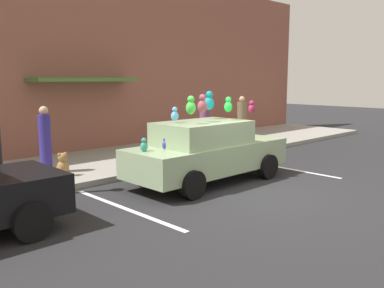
{
  "coord_description": "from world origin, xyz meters",
  "views": [
    {
      "loc": [
        -7.46,
        -5.73,
        2.58
      ],
      "look_at": [
        0.01,
        1.98,
        0.9
      ],
      "focal_mm": 39.12,
      "sensor_mm": 36.0,
      "label": 1
    }
  ],
  "objects_px": {
    "plush_covered_car": "(207,151)",
    "pedestrian_near_shopfront": "(45,141)",
    "pedestrian_walking_past": "(242,119)",
    "pedestrian_by_lamp": "(205,126)",
    "teddy_bear_on_sidewalk": "(63,165)"
  },
  "relations": [
    {
      "from": "teddy_bear_on_sidewalk",
      "to": "pedestrian_near_shopfront",
      "type": "distance_m",
      "value": 0.88
    },
    {
      "from": "pedestrian_by_lamp",
      "to": "pedestrian_near_shopfront",
      "type": "bearing_deg",
      "value": 173.49
    },
    {
      "from": "plush_covered_car",
      "to": "teddy_bear_on_sidewalk",
      "type": "xyz_separation_m",
      "value": [
        -2.58,
        2.53,
        -0.38
      ]
    },
    {
      "from": "plush_covered_car",
      "to": "pedestrian_walking_past",
      "type": "bearing_deg",
      "value": 32.28
    },
    {
      "from": "teddy_bear_on_sidewalk",
      "to": "pedestrian_by_lamp",
      "type": "xyz_separation_m",
      "value": [
        5.2,
        0.08,
        0.56
      ]
    },
    {
      "from": "plush_covered_car",
      "to": "pedestrian_by_lamp",
      "type": "bearing_deg",
      "value": 45.05
    },
    {
      "from": "pedestrian_near_shopfront",
      "to": "pedestrian_by_lamp",
      "type": "height_order",
      "value": "pedestrian_by_lamp"
    },
    {
      "from": "plush_covered_car",
      "to": "teddy_bear_on_sidewalk",
      "type": "bearing_deg",
      "value": 135.57
    },
    {
      "from": "pedestrian_near_shopfront",
      "to": "pedestrian_walking_past",
      "type": "height_order",
      "value": "pedestrian_near_shopfront"
    },
    {
      "from": "pedestrian_walking_past",
      "to": "teddy_bear_on_sidewalk",
      "type": "bearing_deg",
      "value": -171.62
    },
    {
      "from": "pedestrian_walking_past",
      "to": "pedestrian_by_lamp",
      "type": "xyz_separation_m",
      "value": [
        -3.41,
        -1.19,
        0.05
      ]
    },
    {
      "from": "plush_covered_car",
      "to": "pedestrian_by_lamp",
      "type": "distance_m",
      "value": 3.7
    },
    {
      "from": "teddy_bear_on_sidewalk",
      "to": "pedestrian_by_lamp",
      "type": "height_order",
      "value": "pedestrian_by_lamp"
    },
    {
      "from": "plush_covered_car",
      "to": "pedestrian_near_shopfront",
      "type": "bearing_deg",
      "value": 129.92
    },
    {
      "from": "pedestrian_near_shopfront",
      "to": "pedestrian_by_lamp",
      "type": "distance_m",
      "value": 5.34
    }
  ]
}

